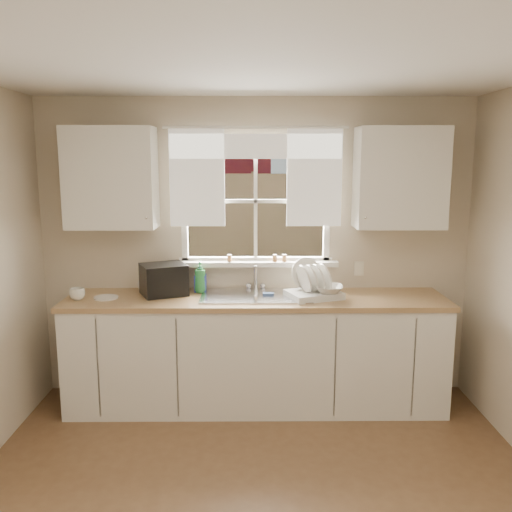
{
  "coord_description": "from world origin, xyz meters",
  "views": [
    {
      "loc": [
        -0.03,
        -2.52,
        2.0
      ],
      "look_at": [
        0.0,
        1.65,
        1.25
      ],
      "focal_mm": 38.0,
      "sensor_mm": 36.0,
      "label": 1
    }
  ],
  "objects_px": {
    "soap_bottle_a": "(200,277)",
    "black_appliance": "(164,279)",
    "dish_rack": "(313,288)",
    "cup": "(77,294)"
  },
  "relations": [
    {
      "from": "soap_bottle_a",
      "to": "black_appliance",
      "type": "xyz_separation_m",
      "value": [
        -0.29,
        -0.07,
        -0.01
      ]
    },
    {
      "from": "black_appliance",
      "to": "soap_bottle_a",
      "type": "bearing_deg",
      "value": -9.42
    },
    {
      "from": "dish_rack",
      "to": "black_appliance",
      "type": "xyz_separation_m",
      "value": [
        -1.21,
        0.11,
        0.05
      ]
    },
    {
      "from": "dish_rack",
      "to": "black_appliance",
      "type": "relative_size",
      "value": 1.42
    },
    {
      "from": "dish_rack",
      "to": "black_appliance",
      "type": "bearing_deg",
      "value": 174.75
    },
    {
      "from": "dish_rack",
      "to": "cup",
      "type": "distance_m",
      "value": 1.86
    },
    {
      "from": "dish_rack",
      "to": "black_appliance",
      "type": "height_order",
      "value": "dish_rack"
    },
    {
      "from": "soap_bottle_a",
      "to": "cup",
      "type": "distance_m",
      "value": 0.98
    },
    {
      "from": "soap_bottle_a",
      "to": "dish_rack",
      "type": "bearing_deg",
      "value": -25.73
    },
    {
      "from": "black_appliance",
      "to": "dish_rack",
      "type": "bearing_deg",
      "value": -28.77
    }
  ]
}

